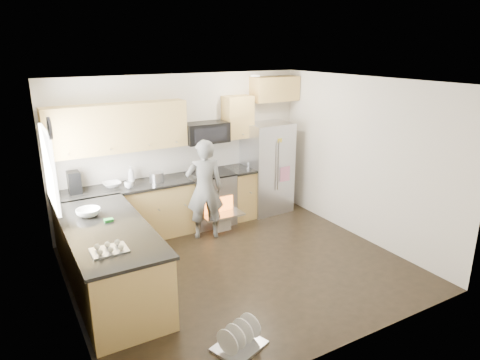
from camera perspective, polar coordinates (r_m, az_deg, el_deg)
ground at (r=6.26m, az=0.05°, el=-11.56°), size 4.50×4.50×0.00m
room_shell at (r=5.63m, az=-0.35°, el=3.48°), size 4.54×4.04×2.62m
back_cabinet_run at (r=7.14m, az=-11.08°, el=0.27°), size 4.45×0.64×2.50m
peninsula at (r=5.70m, az=-16.97°, el=-10.21°), size 0.96×2.36×1.02m
stove_range at (r=7.51m, az=-4.07°, el=-0.88°), size 0.76×0.97×1.79m
refrigerator at (r=8.04m, az=3.62°, el=1.63°), size 0.86×0.68×1.69m
person at (r=6.91m, az=-4.73°, el=-1.26°), size 0.69×0.56×1.65m
dish_rack at (r=4.78m, az=-0.10°, el=-20.64°), size 0.61×0.55×0.31m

